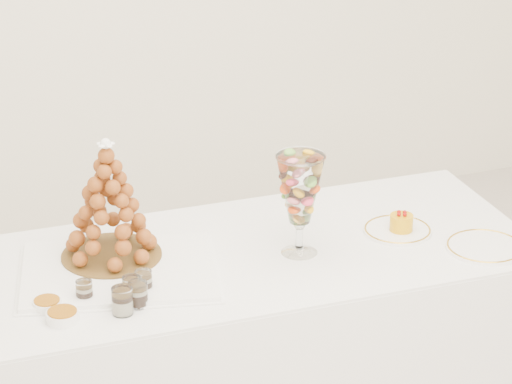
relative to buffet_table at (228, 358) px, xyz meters
name	(u,v)px	position (x,y,z in m)	size (l,w,h in m)	color
buffet_table	(228,358)	(0.00, 0.00, 0.00)	(1.89, 0.81, 0.71)	white
lace_tray	(119,271)	(-0.33, 0.00, 0.36)	(0.55, 0.42, 0.02)	white
macaron_vase	(300,191)	(0.21, -0.06, 0.56)	(0.14, 0.14, 0.31)	white
cake_plate	(397,230)	(0.55, -0.04, 0.36)	(0.21, 0.21, 0.01)	white
spare_plate	(485,247)	(0.74, -0.24, 0.36)	(0.24, 0.24, 0.01)	white
verrine_a	(84,291)	(-0.46, -0.12, 0.39)	(0.05, 0.05, 0.06)	white
verrine_b	(132,289)	(-0.34, -0.16, 0.39)	(0.05, 0.05, 0.07)	white
verrine_c	(144,282)	(-0.30, -0.13, 0.39)	(0.05, 0.05, 0.07)	white
verrine_d	(122,301)	(-0.38, -0.22, 0.39)	(0.06, 0.06, 0.08)	white
verrine_e	(138,294)	(-0.33, -0.20, 0.39)	(0.05, 0.05, 0.07)	white
ramekin_back	(47,305)	(-0.57, -0.12, 0.37)	(0.08, 0.08, 0.03)	white
ramekin_front	(63,317)	(-0.55, -0.20, 0.37)	(0.09, 0.09, 0.03)	white
croquembouche	(109,200)	(-0.33, 0.09, 0.55)	(0.32, 0.32, 0.37)	brown
mousse_cake	(401,222)	(0.56, -0.05, 0.39)	(0.07, 0.07, 0.06)	#DF9B0A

